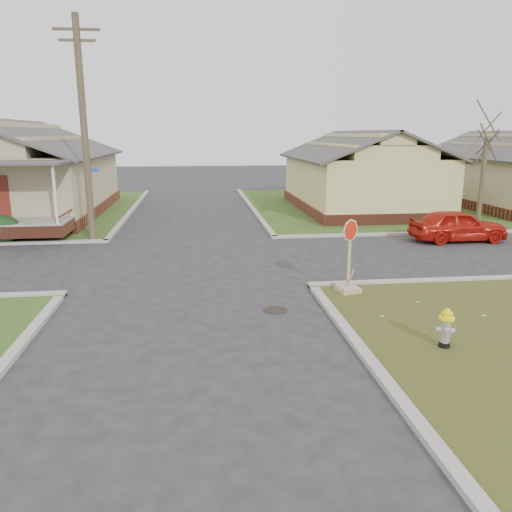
{
  "coord_description": "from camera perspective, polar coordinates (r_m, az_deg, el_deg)",
  "views": [
    {
      "loc": [
        0.26,
        -12.6,
        4.47
      ],
      "look_at": [
        1.88,
        1.0,
        1.1
      ],
      "focal_mm": 35.0,
      "sensor_mm": 36.0,
      "label": 1
    }
  ],
  "objects": [
    {
      "name": "manhole",
      "position": [
        13.04,
        2.21,
        -6.2
      ],
      "size": [
        0.64,
        0.64,
        0.01
      ],
      "primitive_type": "cylinder",
      "color": "black",
      "rests_on": "ground"
    },
    {
      "name": "ground",
      "position": [
        13.37,
        -7.54,
        -5.83
      ],
      "size": [
        120.0,
        120.0,
        0.0
      ],
      "primitive_type": "plane",
      "color": "#262628",
      "rests_on": "ground"
    },
    {
      "name": "curbs",
      "position": [
        18.16,
        -7.39,
        -0.55
      ],
      "size": [
        80.0,
        40.0,
        0.12
      ],
      "primitive_type": null,
      "color": "#A5A095",
      "rests_on": "ground"
    },
    {
      "name": "hedge_right",
      "position": [
        23.27,
        -27.0,
        2.76
      ],
      "size": [
        1.47,
        1.21,
        1.12
      ],
      "primitive_type": "ellipsoid",
      "color": "#123315",
      "rests_on": "verge_far_left"
    },
    {
      "name": "stop_sign",
      "position": [
        14.46,
        10.49,
        -2.31
      ],
      "size": [
        0.6,
        0.59,
        2.12
      ],
      "rotation": [
        0.0,
        0.0,
        0.24
      ],
      "color": "#9E8C55",
      "rests_on": "ground"
    },
    {
      "name": "tree_mid_right",
      "position": [
        26.72,
        24.42,
        7.62
      ],
      "size": [
        0.22,
        0.22,
        4.2
      ],
      "primitive_type": "cylinder",
      "color": "#443527",
      "rests_on": "verge_far_right"
    },
    {
      "name": "red_sedan",
      "position": [
        22.87,
        22.08,
        3.26
      ],
      "size": [
        4.0,
        1.61,
        1.36
      ],
      "primitive_type": "imported",
      "rotation": [
        0.0,
        0.0,
        1.57
      ],
      "color": "#B9170D",
      "rests_on": "ground"
    },
    {
      "name": "corner_house",
      "position": [
        31.1,
        -26.33,
        8.36
      ],
      "size": [
        10.1,
        15.5,
        5.3
      ],
      "color": "brown",
      "rests_on": "ground"
    },
    {
      "name": "side_house_yellow",
      "position": [
        30.77,
        11.84,
        9.27
      ],
      "size": [
        7.6,
        11.6,
        4.7
      ],
      "color": "brown",
      "rests_on": "ground"
    },
    {
      "name": "utility_pole",
      "position": [
        21.96,
        -19.05,
        13.59
      ],
      "size": [
        1.8,
        0.28,
        9.0
      ],
      "color": "#443527",
      "rests_on": "ground"
    },
    {
      "name": "fire_hydrant",
      "position": [
        11.35,
        20.9,
        -7.47
      ],
      "size": [
        0.32,
        0.32,
        0.87
      ],
      "rotation": [
        0.0,
        0.0,
        -0.43
      ],
      "color": "black",
      "rests_on": "ground"
    }
  ]
}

